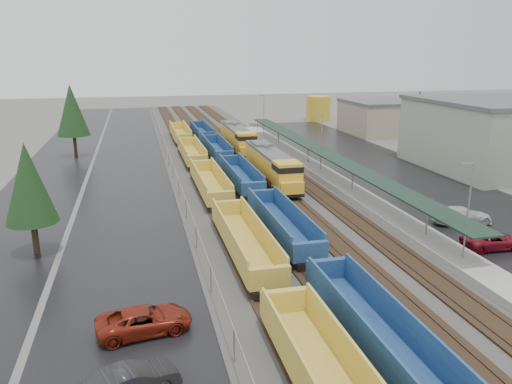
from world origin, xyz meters
TOP-DOWN VIEW (x-y plane):
  - ballast_strip at (0.00, 60.00)m, footprint 20.00×160.00m
  - trackbed at (-0.00, 60.00)m, footprint 14.60×160.00m
  - west_parking_lot at (-15.00, 60.00)m, footprint 10.00×160.00m
  - west_road at (-25.00, 60.00)m, footprint 9.00×160.00m
  - east_commuter_lot at (19.00, 50.00)m, footprint 16.00×100.00m
  - station_platform at (9.50, 50.01)m, footprint 3.00×80.00m
  - chainlink_fence at (-9.50, 58.44)m, footprint 0.08×160.04m
  - distant_hills at (44.79, 210.68)m, footprint 301.00×140.00m
  - tree_west_near at (-22.00, 30.00)m, footprint 3.96×3.96m
  - tree_west_far at (-23.00, 70.00)m, footprint 4.84×4.84m
  - tree_east at (28.00, 58.00)m, footprint 4.40×4.40m
  - locomotive_lead at (2.00, 46.95)m, footprint 2.78×18.34m
  - locomotive_trail at (2.00, 67.95)m, footprint 2.78×18.34m
  - well_string_yellow at (-6.00, 34.90)m, footprint 2.80×108.04m
  - well_string_blue at (-2.00, 37.86)m, footprint 2.76×104.30m
  - storage_tank at (28.33, 101.73)m, footprint 5.67×5.67m
  - parked_car_west_b at (-14.68, 10.60)m, footprint 3.18×4.87m
  - parked_car_west_c at (-13.92, 16.14)m, footprint 3.29×5.72m
  - parked_car_east_b at (14.05, 22.47)m, footprint 2.48×5.09m
  - parked_car_east_c at (15.48, 28.51)m, footprint 2.83×5.69m

SIDE VIEW (x-z plane):
  - distant_hills at x=44.79m, z-range -12.60..12.60m
  - west_parking_lot at x=-15.00m, z-range 0.00..0.02m
  - west_road at x=-25.00m, z-range 0.00..0.02m
  - east_commuter_lot at x=19.00m, z-range 0.00..0.02m
  - ballast_strip at x=0.00m, z-range 0.00..0.08m
  - trackbed at x=0.00m, z-range 0.05..0.27m
  - parked_car_east_b at x=14.05m, z-range 0.00..1.40m
  - station_platform at x=9.50m, z-range -3.27..4.73m
  - parked_car_west_c at x=-13.92m, z-range 0.00..1.50m
  - parked_car_west_b at x=-14.68m, z-range 0.00..1.52m
  - parked_car_east_c at x=15.48m, z-range 0.00..1.59m
  - well_string_blue at x=-2.00m, z-range -0.01..2.43m
  - well_string_yellow at x=-6.00m, z-range -0.02..2.47m
  - chainlink_fence at x=-9.50m, z-range 0.60..2.62m
  - locomotive_lead at x=2.00m, z-range 0.16..4.31m
  - locomotive_trail at x=2.00m, z-range 0.16..4.31m
  - storage_tank at x=28.33m, z-range 0.00..5.67m
  - tree_west_near at x=-22.00m, z-range 1.32..10.32m
  - tree_east at x=28.00m, z-range 1.47..11.47m
  - tree_west_far at x=-23.00m, z-range 1.62..12.62m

